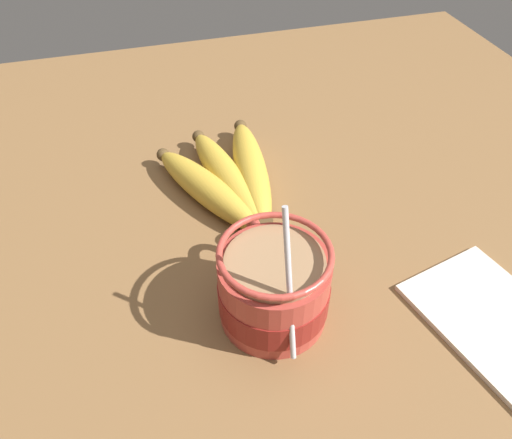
% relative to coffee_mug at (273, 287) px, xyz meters
% --- Properties ---
extents(table, '(1.13, 1.13, 0.04)m').
position_rel_coffee_mug_xyz_m(table, '(0.08, -0.02, -0.06)').
color(table, brown).
rests_on(table, ground).
extents(coffee_mug, '(0.15, 0.10, 0.16)m').
position_rel_coffee_mug_xyz_m(coffee_mug, '(0.00, 0.00, 0.00)').
color(coffee_mug, '#B23D33').
rests_on(coffee_mug, table).
extents(banana_bunch, '(0.23, 0.15, 0.04)m').
position_rel_coffee_mug_xyz_m(banana_bunch, '(0.19, -0.00, -0.02)').
color(banana_bunch, '#4C381E').
rests_on(banana_bunch, table).
extents(napkin, '(0.18, 0.15, 0.01)m').
position_rel_coffee_mug_xyz_m(napkin, '(-0.07, -0.20, -0.04)').
color(napkin, beige).
rests_on(napkin, table).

